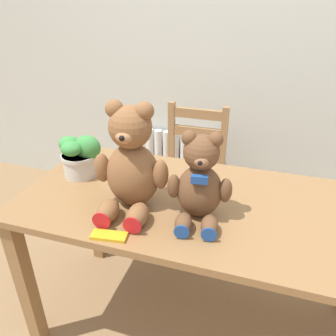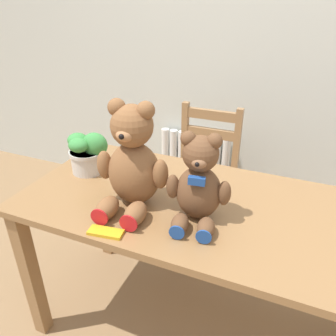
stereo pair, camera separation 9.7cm
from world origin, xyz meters
The scene contains 8 objects.
wall_back centered at (0.00, 1.56, 1.30)m, with size 8.00×0.04×2.60m, color silver.
radiator centered at (-0.42, 1.49, 0.25)m, with size 0.56×0.10×0.56m.
dining_table centered at (0.00, 0.35, 0.63)m, with size 1.52×0.71×0.74m.
wooden_chair_behind centered at (-0.23, 1.08, 0.45)m, with size 0.39×0.39×0.87m.
teddy_bear_left centered at (-0.27, 0.26, 0.92)m, with size 0.29×0.30×0.42m.
teddy_bear_right centered at (-0.01, 0.26, 0.88)m, with size 0.24×0.25×0.34m.
potted_plant centered at (-0.59, 0.41, 0.84)m, with size 0.20×0.17×0.19m.
chocolate_bar centered at (-0.27, 0.04, 0.74)m, with size 0.12×0.05×0.01m, color gold.
Camera 2 is at (0.28, -0.70, 1.47)m, focal length 35.00 mm.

